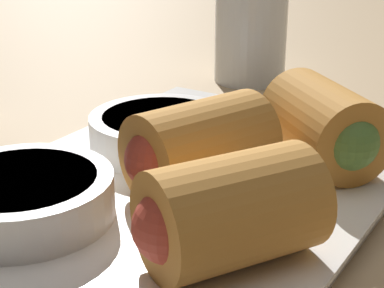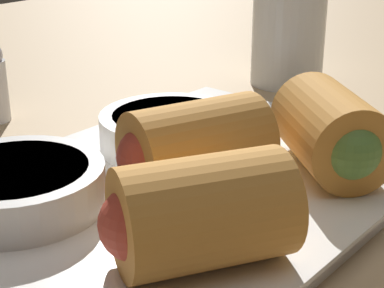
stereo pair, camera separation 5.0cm
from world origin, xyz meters
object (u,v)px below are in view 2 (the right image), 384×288
at_px(serving_plate, 192,187).
at_px(dipping_bowl_far, 16,185).
at_px(dipping_bowl_near, 172,129).
at_px(drinking_glass, 288,33).

height_order(serving_plate, dipping_bowl_far, dipping_bowl_far).
bearing_deg(dipping_bowl_near, serving_plate, -124.21).
height_order(serving_plate, dipping_bowl_near, dipping_bowl_near).
distance_m(dipping_bowl_near, drinking_glass, 0.24).
xyz_separation_m(serving_plate, drinking_glass, (0.26, 0.09, 0.04)).
distance_m(dipping_bowl_near, dipping_bowl_far, 0.12).
relative_size(dipping_bowl_far, drinking_glass, 0.98).
distance_m(serving_plate, dipping_bowl_far, 0.11).
bearing_deg(drinking_glass, serving_plate, -160.27).
bearing_deg(dipping_bowl_far, dipping_bowl_near, -3.26).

